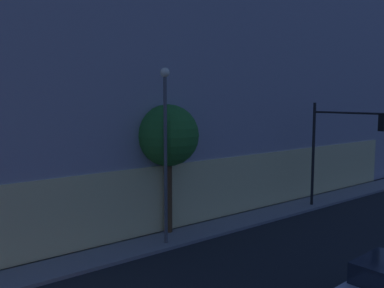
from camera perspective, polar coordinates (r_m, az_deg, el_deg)
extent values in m
cube|color=#4C4C51|center=(35.26, -9.51, -4.95)|extent=(35.96, 26.84, 0.15)
cube|color=#FBE692|center=(24.50, 5.28, -5.65)|extent=(32.00, 0.60, 3.39)
cube|color=#9C99A0|center=(34.60, -9.75, 8.02)|extent=(35.56, 26.44, 15.68)
cylinder|color=black|center=(27.22, 16.37, -1.36)|extent=(0.18, 0.18, 6.49)
cylinder|color=black|center=(25.71, 21.24, 4.01)|extent=(0.29, 5.03, 0.12)
cube|color=black|center=(24.94, 24.75, 2.65)|extent=(0.33, 0.33, 0.90)
cylinder|color=#545454|center=(19.09, -3.67, -2.36)|extent=(0.16, 0.16, 7.77)
sphere|color=#F9EFC6|center=(18.91, -3.76, 9.82)|extent=(0.44, 0.44, 0.44)
cylinder|color=#54381E|center=(21.06, -3.25, -7.18)|extent=(0.36, 0.36, 3.70)
sphere|color=#297127|center=(20.56, -3.30, 1.20)|extent=(3.08, 3.08, 3.08)
cylinder|color=black|center=(16.66, 23.67, -17.54)|extent=(0.65, 0.27, 0.64)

